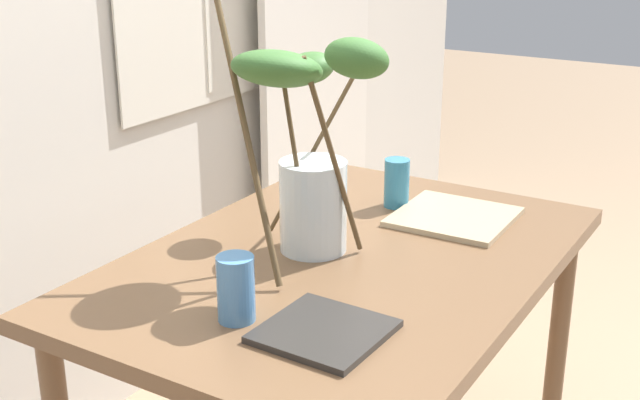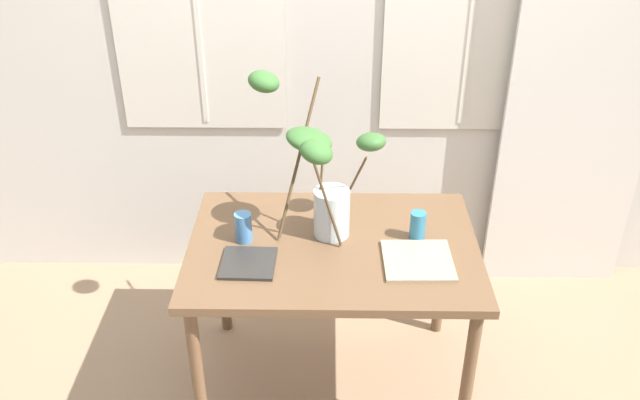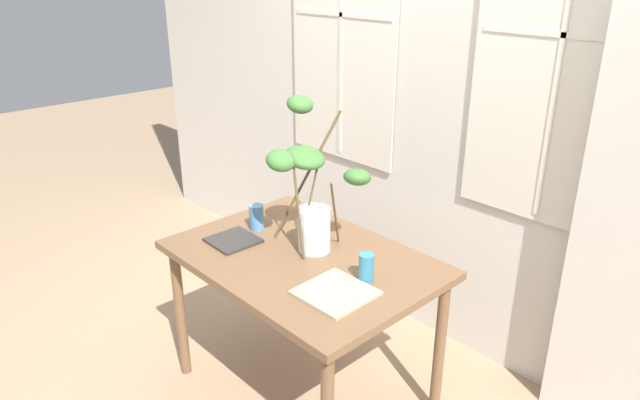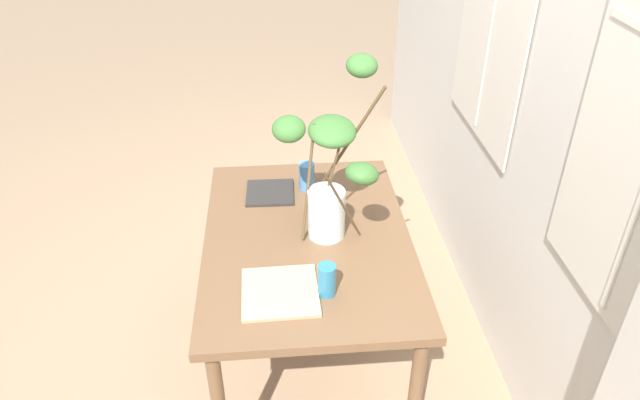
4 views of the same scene
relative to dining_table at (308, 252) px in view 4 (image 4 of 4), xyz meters
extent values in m
plane|color=#9E7F60|center=(0.00, 0.00, -0.67)|extent=(14.00, 14.00, 0.00)
cube|color=beige|center=(0.00, 0.94, 0.86)|extent=(5.22, 0.12, 3.07)
cube|color=brown|center=(0.00, 0.00, 0.06)|extent=(1.17, 0.82, 0.04)
cylinder|color=brown|center=(-0.53, -0.35, -0.31)|extent=(0.05, 0.05, 0.72)
cylinder|color=brown|center=(-0.53, 0.35, -0.31)|extent=(0.05, 0.05, 0.72)
cylinder|color=silver|center=(-0.01, 0.08, 0.18)|extent=(0.15, 0.15, 0.20)
cylinder|color=silver|center=(-0.01, 0.08, 0.12)|extent=(0.13, 0.13, 0.07)
cylinder|color=brown|center=(0.07, 0.13, 0.27)|extent=(0.12, 0.17, 0.36)
ellipsoid|color=#38662D|center=(0.15, 0.18, 0.45)|extent=(0.17, 0.18, 0.10)
cylinder|color=brown|center=(-0.14, 0.16, 0.39)|extent=(0.18, 0.29, 0.60)
ellipsoid|color=#38662D|center=(-0.28, 0.24, 0.68)|extent=(0.18, 0.17, 0.12)
cylinder|color=brown|center=(-0.05, 0.09, 0.30)|extent=(0.04, 0.10, 0.41)
ellipsoid|color=#38662D|center=(-0.10, 0.10, 0.50)|extent=(0.24, 0.23, 0.13)
cylinder|color=brown|center=(-0.04, 0.01, 0.31)|extent=(0.15, 0.07, 0.44)
ellipsoid|color=#38662D|center=(-0.07, -0.06, 0.53)|extent=(0.18, 0.17, 0.12)
cylinder|color=#4C84BC|center=(-0.36, 0.02, 0.15)|extent=(0.07, 0.07, 0.13)
cylinder|color=teal|center=(0.34, 0.04, 0.14)|extent=(0.06, 0.06, 0.12)
cube|color=#2D2B28|center=(-0.33, -0.14, 0.09)|extent=(0.21, 0.21, 0.01)
cube|color=tan|center=(0.33, -0.12, 0.09)|extent=(0.27, 0.27, 0.01)
camera|label=1|loc=(-1.45, -0.82, 0.80)|focal=46.63mm
camera|label=2|loc=(-0.02, -2.28, 1.65)|focal=38.33mm
camera|label=3|loc=(1.72, -1.51, 1.31)|focal=32.54mm
camera|label=4|loc=(1.87, -0.11, 1.48)|focal=32.69mm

